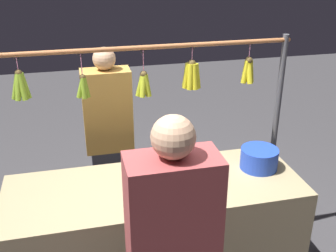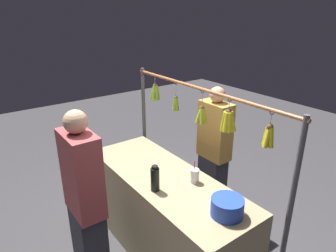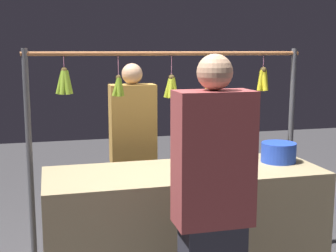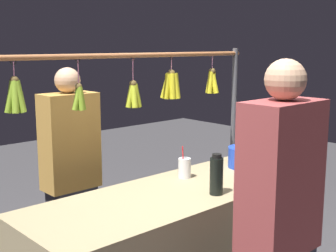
# 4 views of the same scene
# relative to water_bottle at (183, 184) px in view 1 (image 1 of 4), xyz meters

# --- Properties ---
(market_counter) EXTENTS (1.94, 0.70, 0.91)m
(market_counter) POSITION_rel_water_bottle_xyz_m (0.13, -0.21, -0.57)
(market_counter) COLOR tan
(market_counter) RESTS_ON ground
(display_rack) EXTENTS (2.17, 0.14, 1.76)m
(display_rack) POSITION_rel_water_bottle_xyz_m (0.10, -0.63, 0.24)
(display_rack) COLOR #4C4C51
(display_rack) RESTS_ON ground
(water_bottle) EXTENTS (0.08, 0.08, 0.25)m
(water_bottle) POSITION_rel_water_bottle_xyz_m (0.00, 0.00, 0.00)
(water_bottle) COLOR black
(water_bottle) RESTS_ON market_counter
(blue_bucket) EXTENTS (0.26, 0.26, 0.15)m
(blue_bucket) POSITION_rel_water_bottle_xyz_m (-0.62, -0.26, -0.04)
(blue_bucket) COLOR blue
(blue_bucket) RESTS_ON market_counter
(drink_cup) EXTENTS (0.08, 0.08, 0.22)m
(drink_cup) POSITION_rel_water_bottle_xyz_m (-0.11, -0.37, -0.05)
(drink_cup) COLOR silver
(drink_cup) RESTS_ON market_counter
(vendor_person) EXTENTS (0.39, 0.21, 1.63)m
(vendor_person) POSITION_rel_water_bottle_xyz_m (0.34, -1.07, -0.22)
(vendor_person) COLOR #2D2D38
(vendor_person) RESTS_ON ground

